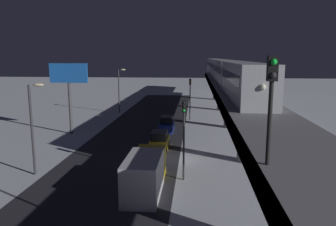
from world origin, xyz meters
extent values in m
plane|color=silver|center=(0.00, 0.00, 0.00)|extent=(240.00, 240.00, 0.00)
cube|color=#28282D|center=(5.01, 0.00, 0.00)|extent=(11.00, 103.47, 0.01)
cube|color=slate|center=(-6.60, 0.00, 5.36)|extent=(5.00, 103.47, 0.80)
cube|color=#38383D|center=(-4.22, 0.00, 5.36)|extent=(0.24, 101.40, 0.80)
cylinder|color=slate|center=(-6.60, -44.35, 2.48)|extent=(1.40, 1.40, 4.96)
cylinder|color=slate|center=(-6.60, -29.56, 2.48)|extent=(1.40, 1.40, 4.96)
cylinder|color=slate|center=(-6.60, -14.78, 2.48)|extent=(1.40, 1.40, 4.96)
cylinder|color=slate|center=(-6.60, 0.00, 2.48)|extent=(1.40, 1.40, 4.96)
cylinder|color=slate|center=(-6.60, 14.78, 2.48)|extent=(1.40, 1.40, 4.96)
cube|color=#B7BABF|center=(-6.60, -2.30, 7.46)|extent=(2.90, 18.00, 3.40)
cube|color=black|center=(-6.60, -2.30, 7.87)|extent=(2.94, 16.20, 0.90)
cube|color=#B7BABF|center=(-6.60, -20.90, 7.46)|extent=(2.90, 18.00, 3.40)
cube|color=black|center=(-6.60, -20.90, 7.87)|extent=(2.94, 16.20, 0.90)
cube|color=#B7BABF|center=(-6.60, -39.50, 7.46)|extent=(2.90, 18.00, 3.40)
cube|color=black|center=(-6.60, -39.50, 7.87)|extent=(2.94, 16.20, 0.90)
cube|color=#B7BABF|center=(-6.60, -58.10, 7.46)|extent=(2.90, 18.00, 3.40)
cube|color=black|center=(-6.60, -58.10, 7.87)|extent=(2.94, 16.20, 0.90)
sphere|color=white|center=(-6.60, 6.75, 7.63)|extent=(0.44, 0.44, 0.44)
cylinder|color=black|center=(-4.66, 17.82, 7.36)|extent=(0.16, 0.16, 3.20)
cube|color=black|center=(-4.66, 17.82, 9.31)|extent=(0.36, 0.28, 0.90)
sphere|color=#19F23F|center=(-4.66, 17.98, 9.54)|extent=(0.22, 0.22, 0.22)
sphere|color=#333333|center=(-4.66, 17.98, 9.08)|extent=(0.22, 0.22, 0.22)
cube|color=gold|center=(1.81, -3.25, 0.55)|extent=(1.80, 4.73, 1.10)
cube|color=black|center=(1.81, -3.25, 1.54)|extent=(1.58, 2.27, 0.87)
cylinder|color=black|center=(2.67, -4.72, 0.32)|extent=(0.20, 0.64, 0.64)
cylinder|color=black|center=(0.96, -4.72, 0.32)|extent=(0.20, 0.64, 0.64)
cylinder|color=black|center=(2.67, -1.79, 0.32)|extent=(0.20, 0.64, 0.64)
cylinder|color=black|center=(0.96, -1.79, 0.32)|extent=(0.20, 0.64, 0.64)
cube|color=navy|center=(1.81, -12.01, 0.55)|extent=(1.80, 4.46, 1.10)
cube|color=black|center=(1.81, -12.01, 1.54)|extent=(1.58, 2.14, 0.87)
cube|color=gold|center=(1.61, 4.48, 1.20)|extent=(2.30, 2.20, 2.40)
cube|color=silver|center=(1.61, 8.28, 1.40)|extent=(2.40, 5.00, 2.80)
cylinder|color=#2D2D2D|center=(-1.09, 5.09, 2.75)|extent=(0.16, 0.16, 5.50)
cube|color=black|center=(-1.09, 5.09, 5.95)|extent=(0.32, 0.32, 0.90)
sphere|color=black|center=(-1.09, 5.27, 6.25)|extent=(0.20, 0.20, 0.20)
sphere|color=black|center=(-1.09, 5.27, 5.95)|extent=(0.20, 0.20, 0.20)
sphere|color=#19E53F|center=(-1.09, 5.27, 5.65)|extent=(0.20, 0.20, 0.20)
cylinder|color=#2D2D2D|center=(-1.09, -19.59, 2.75)|extent=(0.16, 0.16, 5.50)
cube|color=black|center=(-1.09, -19.59, 5.95)|extent=(0.32, 0.32, 0.90)
sphere|color=black|center=(-1.09, -19.41, 6.25)|extent=(0.20, 0.20, 0.20)
sphere|color=yellow|center=(-1.09, -19.41, 5.95)|extent=(0.20, 0.20, 0.20)
sphere|color=black|center=(-1.09, -19.41, 5.65)|extent=(0.20, 0.20, 0.20)
cylinder|color=#4C4C51|center=(13.81, -9.37, 3.25)|extent=(0.36, 0.36, 6.50)
cube|color=blue|center=(13.81, -9.37, 7.70)|extent=(4.80, 0.30, 2.40)
cylinder|color=#38383D|center=(11.31, 5.00, 3.75)|extent=(0.20, 0.20, 7.50)
ellipsoid|color=#F4E5B2|center=(10.51, 5.00, 7.50)|extent=(0.90, 0.44, 0.30)
cylinder|color=#38383D|center=(11.31, -25.00, 3.75)|extent=(0.20, 0.20, 7.50)
ellipsoid|color=#F4E5B2|center=(10.51, -25.00, 7.50)|extent=(0.90, 0.44, 0.30)
camera|label=1|loc=(-1.98, 29.56, 9.72)|focal=34.44mm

